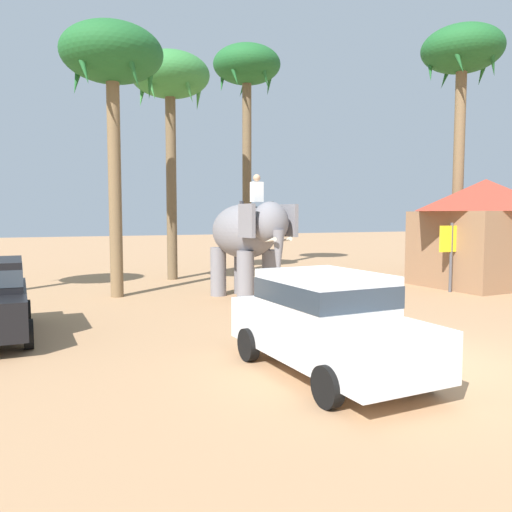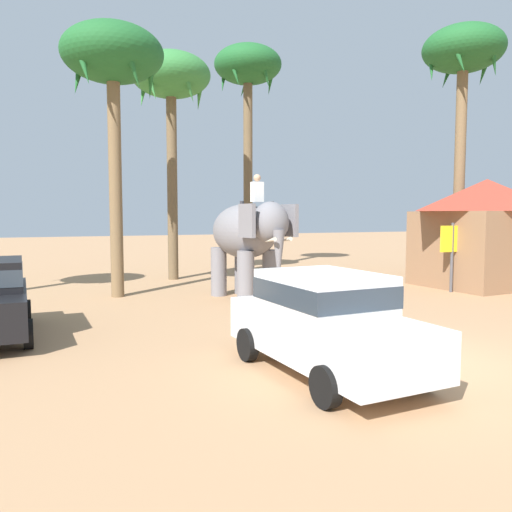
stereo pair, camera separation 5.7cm
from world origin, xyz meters
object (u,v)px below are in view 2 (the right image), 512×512
Objects in this scene: elephant_with_mahout at (248,237)px; palm_tree_left_of_road at (248,74)px; palm_tree_leaning_seaward at (113,62)px; palm_tree_behind_elephant at (463,59)px; palm_tree_near_hut at (171,83)px; signboard_yellow at (452,243)px; roadside_hut at (485,229)px; car_sedan_foreground at (325,319)px.

palm_tree_left_of_road is at bearing 67.90° from elephant_with_mahout.
palm_tree_leaning_seaward reaches higher than elephant_with_mahout.
palm_tree_leaning_seaward is (-13.49, 0.93, -1.40)m from palm_tree_behind_elephant.
palm_tree_behind_elephant is 1.11× the size of palm_tree_near_hut.
signboard_yellow is (7.99, -7.25, -6.30)m from palm_tree_near_hut.
signboard_yellow is at bearing -136.96° from palm_tree_behind_elephant.
palm_tree_behind_elephant reaches higher than roadside_hut.
elephant_with_mahout is at bearing 169.59° from signboard_yellow.
roadside_hut is (11.02, 6.94, 1.20)m from car_sedan_foreground.
palm_tree_near_hut is at bearing 147.90° from roadside_hut.
palm_tree_near_hut is at bearing 98.89° from elephant_with_mahout.
roadside_hut is at bearing 32.21° from car_sedan_foreground.
elephant_with_mahout is at bearing -172.72° from palm_tree_behind_elephant.
palm_tree_leaning_seaward reaches higher than signboard_yellow.
roadside_hut reaches higher than elephant_with_mahout.
car_sedan_foreground is 11.85m from palm_tree_leaning_seaward.
palm_tree_near_hut is 4.70m from palm_tree_leaning_seaward.
roadside_hut is 2.50m from signboard_yellow.
palm_tree_near_hut is at bearing 137.81° from signboard_yellow.
palm_tree_leaning_seaward is at bearing 162.06° from signboard_yellow.
palm_tree_left_of_road reaches higher than roadside_hut.
elephant_with_mahout is 6.96m from palm_tree_leaning_seaward.
signboard_yellow is (8.68, 6.17, 0.76)m from car_sedan_foreground.
palm_tree_near_hut is 3.83× the size of signboard_yellow.
palm_tree_leaning_seaward is 12.70m from signboard_yellow.
palm_tree_left_of_road reaches higher than palm_tree_leaning_seaward.
elephant_with_mahout is 0.43× the size of palm_tree_near_hut.
signboard_yellow is (10.76, -3.48, -5.78)m from palm_tree_leaning_seaward.
palm_tree_behind_elephant reaches higher than car_sedan_foreground.
palm_tree_leaning_seaward is (-3.69, 2.18, 5.48)m from elephant_with_mahout.
palm_tree_left_of_road is (4.27, 2.27, 1.35)m from palm_tree_near_hut.
signboard_yellow is at bearing -10.41° from elephant_with_mahout.
palm_tree_left_of_road is 12.86m from roadside_hut.
elephant_with_mahout is 12.04m from palm_tree_behind_elephant.
roadside_hut is at bearing -11.72° from palm_tree_leaning_seaward.
palm_tree_left_of_road is at bearing 124.72° from roadside_hut.
palm_tree_left_of_road is at bearing 28.00° from palm_tree_near_hut.
palm_tree_left_of_road reaches higher than signboard_yellow.
car_sedan_foreground is 13.07m from roadside_hut.
palm_tree_near_hut reaches higher than roadside_hut.
car_sedan_foreground is 15.18m from palm_tree_near_hut.
roadside_hut is at bearing -102.53° from palm_tree_behind_elephant.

